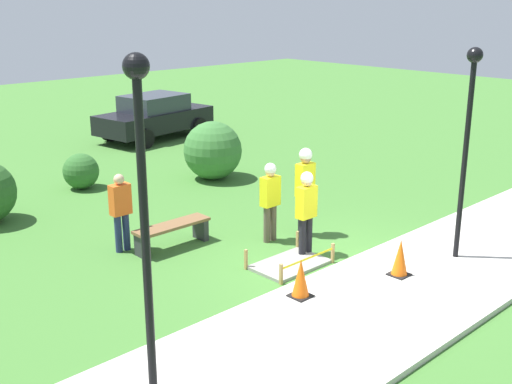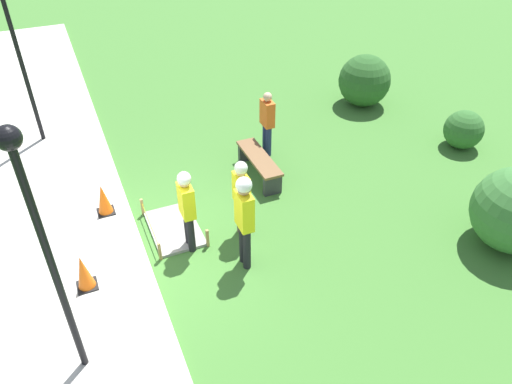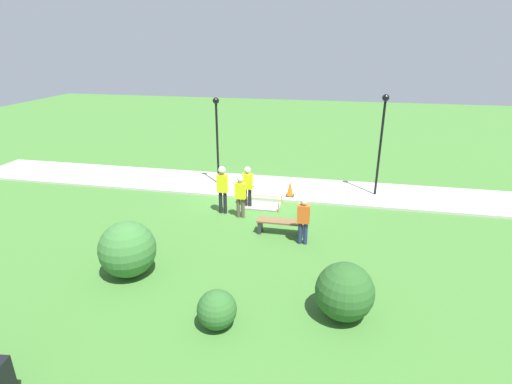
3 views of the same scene
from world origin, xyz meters
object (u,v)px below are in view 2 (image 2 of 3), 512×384
object	(u,v)px
traffic_cone_far_patch	(84,272)
lamppost_far	(11,29)
worker_supervisor	(242,194)
worker_trainee	(244,214)
traffic_cone_near_patch	(103,199)
worker_assistant	(187,205)
bystander_in_orange_shirt	(267,120)
park_bench	(259,163)
lamppost_near	(40,229)

from	to	relation	value
traffic_cone_far_patch	lamppost_far	world-z (taller)	lamppost_far
worker_supervisor	worker_trainee	size ratio (longest dim) A/B	0.88
traffic_cone_near_patch	worker_trainee	xyz separation A→B (m)	(2.37, 2.07, 0.73)
traffic_cone_far_patch	worker_trainee	bearing A→B (deg)	80.39
traffic_cone_near_patch	worker_assistant	distance (m)	2.11
worker_trainee	bystander_in_orange_shirt	distance (m)	3.79
traffic_cone_far_patch	worker_assistant	world-z (taller)	worker_assistant
park_bench	worker_assistant	bearing A→B (deg)	-51.99
worker_supervisor	lamppost_far	size ratio (longest dim) A/B	0.39
lamppost_far	worker_trainee	bearing A→B (deg)	26.91
bystander_in_orange_shirt	lamppost_near	xyz separation A→B (m)	(4.33, -4.85, 1.78)
park_bench	lamppost_far	world-z (taller)	lamppost_far
park_bench	bystander_in_orange_shirt	distance (m)	1.12
traffic_cone_near_patch	traffic_cone_far_patch	bearing A→B (deg)	-18.45
worker_supervisor	lamppost_far	xyz separation A→B (m)	(-5.17, -3.27, 1.86)
worker_trainee	lamppost_near	xyz separation A→B (m)	(1.06, -2.96, 1.52)
worker_assistant	worker_trainee	world-z (taller)	worker_trainee
traffic_cone_near_patch	worker_supervisor	xyz separation A→B (m)	(1.60, 2.33, 0.55)
worker_assistant	bystander_in_orange_shirt	bearing A→B (deg)	132.71
traffic_cone_far_patch	bystander_in_orange_shirt	distance (m)	5.41
worker_assistant	worker_trainee	xyz separation A→B (m)	(0.81, 0.77, 0.15)
worker_trainee	lamppost_near	size ratio (longest dim) A/B	0.48
lamppost_far	bystander_in_orange_shirt	bearing A→B (deg)	61.47
traffic_cone_near_patch	lamppost_far	size ratio (longest dim) A/B	0.16
lamppost_near	park_bench	bearing A→B (deg)	129.32
worker_trainee	lamppost_near	bearing A→B (deg)	-70.36
traffic_cone_near_patch	lamppost_near	distance (m)	4.19
traffic_cone_far_patch	lamppost_far	bearing A→B (deg)	-176.82
bystander_in_orange_shirt	lamppost_far	xyz separation A→B (m)	(-2.67, -4.91, 1.95)
park_bench	bystander_in_orange_shirt	bearing A→B (deg)	145.60
bystander_in_orange_shirt	worker_trainee	bearing A→B (deg)	-30.04
park_bench	traffic_cone_far_patch	bearing A→B (deg)	-63.68
worker_trainee	bystander_in_orange_shirt	bearing A→B (deg)	149.96
worker_trainee	lamppost_far	size ratio (longest dim) A/B	0.45
worker_assistant	traffic_cone_near_patch	bearing A→B (deg)	-140.07
worker_supervisor	worker_assistant	xyz separation A→B (m)	(-0.04, -1.03, 0.02)
worker_trainee	lamppost_far	xyz separation A→B (m)	(-5.94, -3.02, 1.69)
lamppost_near	worker_supervisor	bearing A→B (deg)	119.62
worker_trainee	lamppost_near	world-z (taller)	lamppost_near
worker_supervisor	traffic_cone_far_patch	bearing A→B (deg)	-84.02
traffic_cone_near_patch	bystander_in_orange_shirt	xyz separation A→B (m)	(-0.91, 3.97, 0.46)
bystander_in_orange_shirt	park_bench	bearing A→B (deg)	-34.40
park_bench	worker_assistant	world-z (taller)	worker_assistant
worker_trainee	bystander_in_orange_shirt	world-z (taller)	worker_trainee
traffic_cone_far_patch	park_bench	size ratio (longest dim) A/B	0.41
worker_supervisor	worker_assistant	bearing A→B (deg)	-92.36
worker_trainee	traffic_cone_near_patch	bearing A→B (deg)	-138.75
worker_trainee	lamppost_near	distance (m)	3.49
traffic_cone_far_patch	lamppost_far	size ratio (longest dim) A/B	0.16
worker_assistant	lamppost_near	bearing A→B (deg)	-49.46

